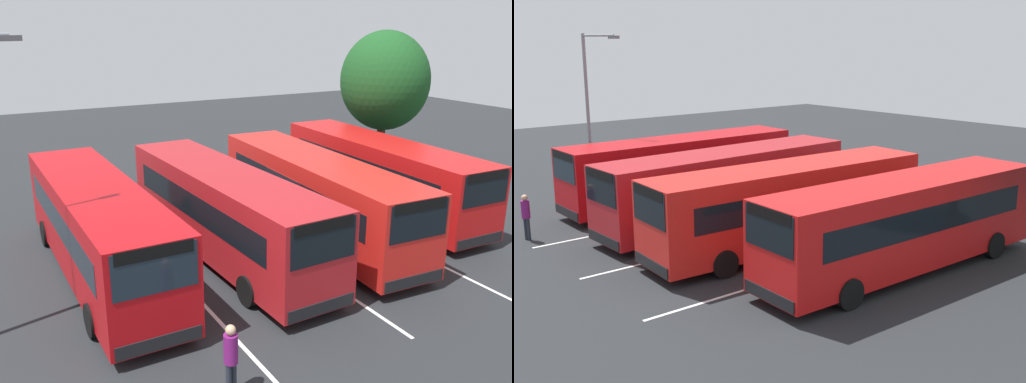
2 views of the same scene
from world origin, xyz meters
TOP-DOWN VIEW (x-y plane):
  - ground_plane at (0.00, 0.00)m, footprint 74.08×74.08m
  - bus_far_left at (0.04, -6.24)m, footprint 11.21×2.56m
  - bus_center_left at (0.55, -1.99)m, footprint 11.28×2.81m
  - bus_center_right at (0.57, 1.86)m, footprint 11.32×2.99m
  - bus_far_right at (-0.65, 6.09)m, footprint 11.28×2.83m
  - pedestrian at (7.58, -5.30)m, footprint 0.40×0.40m
  - depot_tree at (-5.42, 10.28)m, footprint 4.90×4.41m
  - lane_stripe_outer_left at (0.00, -4.11)m, footprint 15.65×0.28m
  - lane_stripe_inner_left at (0.00, 0.00)m, footprint 15.65×0.28m
  - lane_stripe_inner_right at (0.00, 4.11)m, footprint 15.65×0.28m

SIDE VIEW (x-z plane):
  - ground_plane at x=0.00m, z-range 0.00..0.00m
  - lane_stripe_outer_left at x=0.00m, z-range 0.00..0.01m
  - lane_stripe_inner_left at x=0.00m, z-range 0.00..0.01m
  - lane_stripe_inner_right at x=0.00m, z-range 0.00..0.01m
  - pedestrian at x=7.58m, z-range 0.17..1.95m
  - bus_far_left at x=0.04m, z-range 0.16..3.25m
  - bus_center_left at x=0.55m, z-range 0.16..3.25m
  - bus_center_right at x=0.57m, z-range 0.16..3.25m
  - bus_far_right at x=-0.65m, z-range 0.16..3.25m
  - depot_tree at x=-5.42m, z-range 1.20..8.78m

